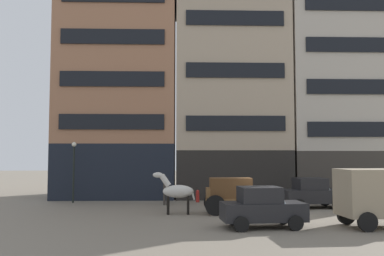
# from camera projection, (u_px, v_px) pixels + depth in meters

# --- Properties ---
(ground_plane) EXTENTS (120.00, 120.00, 0.00)m
(ground_plane) POSITION_uv_depth(u_px,v_px,m) (262.00, 215.00, 21.79)
(ground_plane) COLOR slate
(building_far_left) EXTENTS (9.41, 6.93, 16.93)m
(building_far_left) POSITION_uv_depth(u_px,v_px,m) (119.00, 89.00, 32.17)
(building_far_left) COLOR black
(building_far_left) RESTS_ON ground_plane
(building_center_left) EXTENTS (9.07, 6.93, 15.69)m
(building_center_left) POSITION_uv_depth(u_px,v_px,m) (230.00, 97.00, 32.41)
(building_center_left) COLOR black
(building_center_left) RESTS_ON ground_plane
(building_center_right) EXTENTS (10.28, 6.93, 16.52)m
(building_center_right) POSITION_uv_depth(u_px,v_px,m) (344.00, 92.00, 32.73)
(building_center_right) COLOR #38332D
(building_center_right) RESTS_ON ground_plane
(cargo_wagon) EXTENTS (2.92, 1.53, 1.98)m
(cargo_wagon) POSITION_uv_depth(u_px,v_px,m) (230.00, 193.00, 22.29)
(cargo_wagon) COLOR brown
(cargo_wagon) RESTS_ON ground_plane
(draft_horse) EXTENTS (2.34, 0.62, 2.30)m
(draft_horse) POSITION_uv_depth(u_px,v_px,m) (176.00, 191.00, 22.20)
(draft_horse) COLOR beige
(draft_horse) RESTS_ON ground_plane
(delivery_truck_near) EXTENTS (4.45, 2.36, 2.62)m
(delivery_truck_near) POSITION_uv_depth(u_px,v_px,m) (384.00, 196.00, 18.22)
(delivery_truck_near) COLOR #2D3823
(delivery_truck_near) RESTS_ON ground_plane
(sedan_dark) EXTENTS (3.82, 2.12, 1.83)m
(sedan_dark) POSITION_uv_depth(u_px,v_px,m) (262.00, 207.00, 18.08)
(sedan_dark) COLOR black
(sedan_dark) RESTS_ON ground_plane
(sedan_light) EXTENTS (3.85, 2.18, 1.83)m
(sedan_light) POSITION_uv_depth(u_px,v_px,m) (312.00, 193.00, 24.71)
(sedan_light) COLOR black
(sedan_light) RESTS_ON ground_plane
(pedestrian_officer) EXTENTS (0.43, 0.43, 1.79)m
(pedestrian_officer) POSITION_uv_depth(u_px,v_px,m) (166.00, 190.00, 26.12)
(pedestrian_officer) COLOR #38332D
(pedestrian_officer) RESTS_ON ground_plane
(streetlamp_curbside) EXTENTS (0.32, 0.32, 4.12)m
(streetlamp_curbside) POSITION_uv_depth(u_px,v_px,m) (74.00, 163.00, 27.50)
(streetlamp_curbside) COLOR black
(streetlamp_curbside) RESTS_ON ground_plane
(fire_hydrant_curbside) EXTENTS (0.24, 0.24, 0.83)m
(fire_hydrant_curbside) POSITION_uv_depth(u_px,v_px,m) (198.00, 196.00, 27.70)
(fire_hydrant_curbside) COLOR maroon
(fire_hydrant_curbside) RESTS_ON ground_plane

